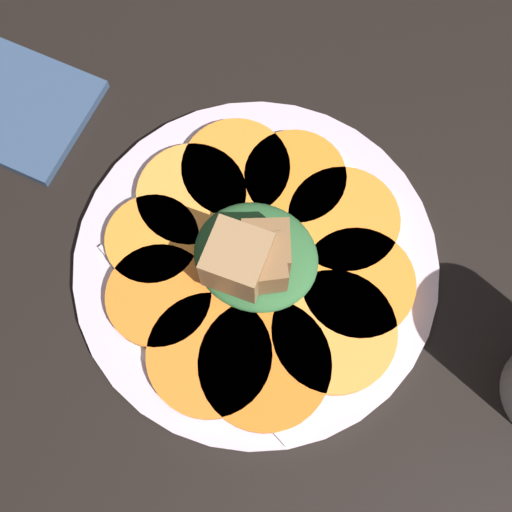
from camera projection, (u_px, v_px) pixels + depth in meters
table_slab at (256, 269)px, 49.33cm from camera, size 120.00×120.00×2.00cm
plate at (256, 263)px, 47.89cm from camera, size 27.12×27.12×1.05cm
carrot_slice_0 at (265, 364)px, 44.45cm from camera, size 9.28×9.28×0.89cm
carrot_slice_1 at (334, 331)px, 45.18cm from camera, size 8.88×8.88×0.89cm
carrot_slice_2 at (358, 283)px, 46.32cm from camera, size 8.30×8.30×0.89cm
carrot_slice_3 at (343, 220)px, 47.89cm from camera, size 8.38×8.38×0.89cm
carrot_slice_4 at (297, 178)px, 48.99cm from camera, size 7.81×7.81×0.89cm
carrot_slice_5 at (236, 169)px, 49.24cm from camera, size 8.35×8.35×0.89cm
carrot_slice_6 at (192, 195)px, 48.54cm from camera, size 8.33×8.33×0.89cm
carrot_slice_7 at (153, 240)px, 47.38cm from camera, size 6.96×6.96×0.89cm
carrot_slice_8 at (159, 296)px, 46.01cm from camera, size 7.61×7.61×0.89cm
carrot_slice_9 at (206, 353)px, 44.69cm from camera, size 8.80×8.80×0.89cm
center_pile at (253, 258)px, 45.00cm from camera, size 9.20×8.28×5.89cm
fork at (192, 329)px, 45.48cm from camera, size 18.74×9.29×0.40cm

